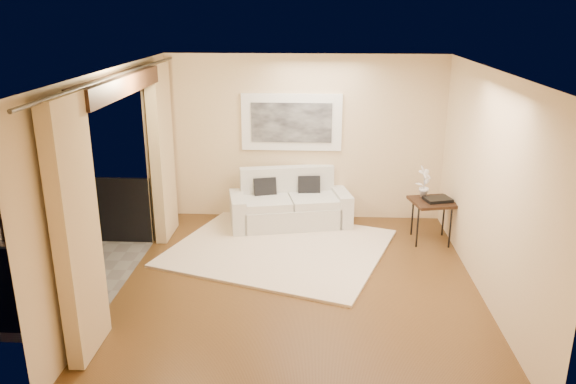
# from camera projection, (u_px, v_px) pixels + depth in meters

# --- Properties ---
(floor) EXTENTS (5.00, 5.00, 0.00)m
(floor) POSITION_uv_depth(u_px,v_px,m) (299.00, 284.00, 7.19)
(floor) COLOR brown
(floor) RESTS_ON ground
(room_shell) EXTENTS (5.00, 6.40, 5.00)m
(room_shell) POSITION_uv_depth(u_px,v_px,m) (118.00, 85.00, 6.51)
(room_shell) COLOR white
(room_shell) RESTS_ON ground
(balcony) EXTENTS (1.81, 2.60, 1.17)m
(balcony) POSITION_uv_depth(u_px,v_px,m) (46.00, 266.00, 7.30)
(balcony) COLOR #605B56
(balcony) RESTS_ON ground
(curtains) EXTENTS (0.16, 4.80, 2.64)m
(curtains) POSITION_uv_depth(u_px,v_px,m) (128.00, 182.00, 6.88)
(curtains) COLOR #D4B582
(curtains) RESTS_ON ground
(artwork) EXTENTS (1.62, 0.07, 0.92)m
(artwork) POSITION_uv_depth(u_px,v_px,m) (292.00, 122.00, 9.04)
(artwork) COLOR white
(artwork) RESTS_ON room_shell
(rug) EXTENTS (3.59, 3.36, 0.04)m
(rug) POSITION_uv_depth(u_px,v_px,m) (279.00, 248.00, 8.25)
(rug) COLOR #F6E1C6
(rug) RESTS_ON floor
(sofa) EXTENTS (2.02, 1.19, 0.91)m
(sofa) POSITION_uv_depth(u_px,v_px,m) (289.00, 206.00, 9.08)
(sofa) COLOR silver
(sofa) RESTS_ON floor
(side_table) EXTENTS (0.71, 0.71, 0.65)m
(side_table) POSITION_uv_depth(u_px,v_px,m) (432.00, 204.00, 8.36)
(side_table) COLOR black
(side_table) RESTS_ON floor
(tray) EXTENTS (0.44, 0.37, 0.05)m
(tray) POSITION_uv_depth(u_px,v_px,m) (438.00, 199.00, 8.31)
(tray) COLOR black
(tray) RESTS_ON side_table
(orchid) EXTENTS (0.30, 0.30, 0.48)m
(orchid) POSITION_uv_depth(u_px,v_px,m) (424.00, 182.00, 8.44)
(orchid) COLOR white
(orchid) RESTS_ON side_table
(bistro_table) EXTENTS (0.64, 0.64, 0.68)m
(bistro_table) POSITION_uv_depth(u_px,v_px,m) (6.00, 251.00, 6.72)
(bistro_table) COLOR black
(bistro_table) RESTS_ON balcony
(balcony_chair_far) EXTENTS (0.49, 0.50, 1.03)m
(balcony_chair_far) POSITION_uv_depth(u_px,v_px,m) (63.00, 230.00, 7.34)
(balcony_chair_far) COLOR black
(balcony_chair_far) RESTS_ON balcony
(candle) EXTENTS (0.06, 0.06, 0.07)m
(candle) POSITION_uv_depth(u_px,v_px,m) (11.00, 237.00, 6.83)
(candle) COLOR red
(candle) RESTS_ON bistro_table
(glass_a) EXTENTS (0.06, 0.06, 0.12)m
(glass_a) POSITION_uv_depth(u_px,v_px,m) (13.00, 243.00, 6.61)
(glass_a) COLOR silver
(glass_a) RESTS_ON bistro_table
(glass_b) EXTENTS (0.06, 0.06, 0.12)m
(glass_b) POSITION_uv_depth(u_px,v_px,m) (17.00, 238.00, 6.74)
(glass_b) COLOR silver
(glass_b) RESTS_ON bistro_table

